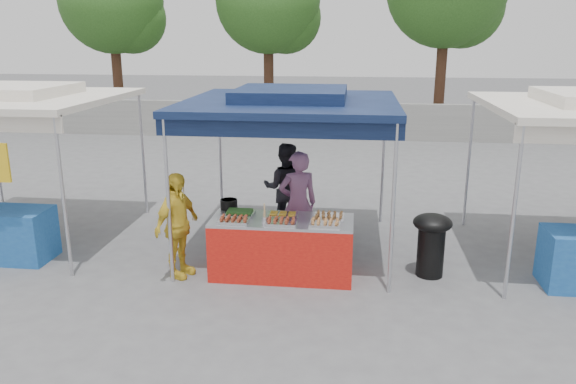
# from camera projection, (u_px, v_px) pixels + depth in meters

# --- Properties ---
(ground_plane) EXTENTS (80.00, 80.00, 0.00)m
(ground_plane) POSITION_uv_depth(u_px,v_px,m) (283.00, 272.00, 8.21)
(ground_plane) COLOR #59595C
(back_wall) EXTENTS (40.00, 0.25, 1.20)m
(back_wall) POSITION_uv_depth(u_px,v_px,m) (326.00, 121.00, 18.56)
(back_wall) COLOR gray
(back_wall) RESTS_ON ground_plane
(main_canopy) EXTENTS (3.20, 3.20, 2.57)m
(main_canopy) POSITION_uv_depth(u_px,v_px,m) (291.00, 102.00, 8.49)
(main_canopy) COLOR #BABBC2
(main_canopy) RESTS_ON ground_plane
(neighbor_stall_left) EXTENTS (3.20, 3.20, 2.57)m
(neighbor_stall_left) POSITION_uv_depth(u_px,v_px,m) (5.00, 150.00, 8.84)
(neighbor_stall_left) COLOR #BABBC2
(neighbor_stall_left) RESTS_ON ground_plane
(tree_0) EXTENTS (3.72, 3.70, 6.36)m
(tree_0) POSITION_uv_depth(u_px,v_px,m) (116.00, 6.00, 20.25)
(tree_0) COLOR #402618
(tree_0) RESTS_ON ground_plane
(tree_1) EXTENTS (3.72, 3.70, 6.36)m
(tree_1) POSITION_uv_depth(u_px,v_px,m) (272.00, 5.00, 19.89)
(tree_1) COLOR #402618
(tree_1) RESTS_ON ground_plane
(vendor_table) EXTENTS (2.00, 0.80, 0.85)m
(vendor_table) POSITION_uv_depth(u_px,v_px,m) (282.00, 247.00, 8.00)
(vendor_table) COLOR red
(vendor_table) RESTS_ON ground_plane
(food_tray_fl) EXTENTS (0.42, 0.30, 0.07)m
(food_tray_fl) POSITION_uv_depth(u_px,v_px,m) (234.00, 220.00, 7.72)
(food_tray_fl) COLOR silver
(food_tray_fl) RESTS_ON vendor_table
(food_tray_fm) EXTENTS (0.42, 0.30, 0.07)m
(food_tray_fm) POSITION_uv_depth(u_px,v_px,m) (281.00, 222.00, 7.64)
(food_tray_fm) COLOR silver
(food_tray_fm) RESTS_ON vendor_table
(food_tray_fr) EXTENTS (0.42, 0.30, 0.07)m
(food_tray_fr) POSITION_uv_depth(u_px,v_px,m) (325.00, 223.00, 7.59)
(food_tray_fr) COLOR silver
(food_tray_fr) RESTS_ON vendor_table
(food_tray_bl) EXTENTS (0.42, 0.30, 0.07)m
(food_tray_bl) POSITION_uv_depth(u_px,v_px,m) (240.00, 213.00, 8.04)
(food_tray_bl) COLOR silver
(food_tray_bl) RESTS_ON vendor_table
(food_tray_bm) EXTENTS (0.42, 0.30, 0.07)m
(food_tray_bm) POSITION_uv_depth(u_px,v_px,m) (283.00, 215.00, 7.95)
(food_tray_bm) COLOR silver
(food_tray_bm) RESTS_ON vendor_table
(food_tray_br) EXTENTS (0.42, 0.30, 0.07)m
(food_tray_br) POSITION_uv_depth(u_px,v_px,m) (329.00, 217.00, 7.88)
(food_tray_br) COLOR silver
(food_tray_br) RESTS_ON vendor_table
(cooking_pot) EXTENTS (0.25, 0.25, 0.15)m
(cooking_pot) POSITION_uv_depth(u_px,v_px,m) (229.00, 204.00, 8.31)
(cooking_pot) COLOR black
(cooking_pot) RESTS_ON vendor_table
(skewer_cup) EXTENTS (0.08, 0.08, 0.10)m
(skewer_cup) POSITION_uv_depth(u_px,v_px,m) (265.00, 220.00, 7.67)
(skewer_cup) COLOR #BABBC2
(skewer_cup) RESTS_ON vendor_table
(wok_burner) EXTENTS (0.55, 0.55, 0.93)m
(wok_burner) POSITION_uv_depth(u_px,v_px,m) (431.00, 239.00, 7.95)
(wok_burner) COLOR black
(wok_burner) RESTS_ON ground_plane
(crate_left) EXTENTS (0.56, 0.39, 0.33)m
(crate_left) POSITION_uv_depth(u_px,v_px,m) (252.00, 248.00, 8.66)
(crate_left) COLOR #1338A2
(crate_left) RESTS_ON ground_plane
(crate_right) EXTENTS (0.50, 0.35, 0.30)m
(crate_right) POSITION_uv_depth(u_px,v_px,m) (302.00, 250.00, 8.63)
(crate_right) COLOR #1338A2
(crate_right) RESTS_ON ground_plane
(crate_stacked) EXTENTS (0.49, 0.34, 0.29)m
(crate_stacked) POSITION_uv_depth(u_px,v_px,m) (302.00, 232.00, 8.55)
(crate_stacked) COLOR #1338A2
(crate_stacked) RESTS_ON crate_right
(vendor_woman) EXTENTS (0.70, 0.58, 1.66)m
(vendor_woman) POSITION_uv_depth(u_px,v_px,m) (298.00, 204.00, 8.66)
(vendor_woman) COLOR #89577F
(vendor_woman) RESTS_ON ground_plane
(helper_man) EXTENTS (0.78, 0.62, 1.58)m
(helper_man) POSITION_uv_depth(u_px,v_px,m) (285.00, 188.00, 9.72)
(helper_man) COLOR black
(helper_man) RESTS_ON ground_plane
(customer_person) EXTENTS (0.66, 0.96, 1.52)m
(customer_person) POSITION_uv_depth(u_px,v_px,m) (177.00, 226.00, 7.88)
(customer_person) COLOR gold
(customer_person) RESTS_ON ground_plane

